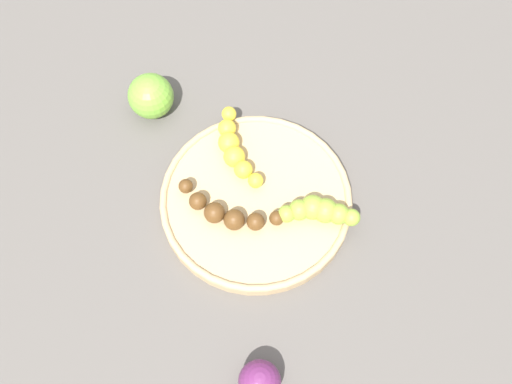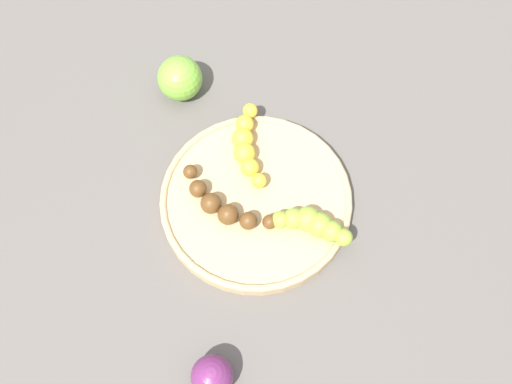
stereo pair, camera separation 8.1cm
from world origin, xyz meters
name	(u,v)px [view 1 (the left image)]	position (x,y,z in m)	size (l,w,h in m)	color
ground_plane	(256,203)	(0.00, 0.00, 0.00)	(2.40, 2.40, 0.00)	#56514C
fruit_bowl	(256,200)	(0.00, 0.00, 0.01)	(0.27, 0.27, 0.02)	tan
banana_overripe	(226,212)	(-0.03, -0.04, 0.03)	(0.15, 0.05, 0.03)	#593819
banana_green	(319,211)	(0.09, 0.00, 0.04)	(0.11, 0.05, 0.03)	#8CAD38
banana_yellow	(234,149)	(-0.05, 0.06, 0.03)	(0.09, 0.11, 0.03)	yellow
apple_green	(151,96)	(-0.19, 0.11, 0.03)	(0.07, 0.07, 0.07)	#72B238
plum_purple	(260,381)	(0.07, -0.23, 0.03)	(0.05, 0.05, 0.05)	#662659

